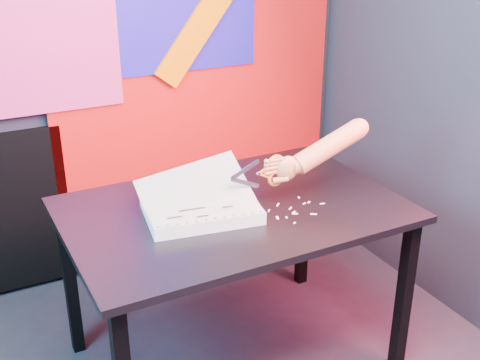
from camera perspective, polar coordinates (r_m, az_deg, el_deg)
room at (r=1.62m, az=-4.56°, el=7.15°), size 3.01×3.01×2.71m
backdrop at (r=3.09m, az=-14.05°, el=6.91°), size 2.88×0.05×2.08m
work_table at (r=2.44m, az=-0.64°, el=-4.21°), size 1.33×0.89×0.75m
printout_stack at (r=2.33m, az=-3.73°, el=-2.70°), size 0.47×0.38×0.22m
scissors at (r=2.36m, az=3.06°, el=0.84°), size 0.23×0.02×0.13m
hand_forearm at (r=2.45m, az=7.79°, el=2.86°), size 0.46×0.09×0.21m
paper_clippings at (r=2.38m, az=5.26°, el=-2.86°), size 0.24×0.20×0.00m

